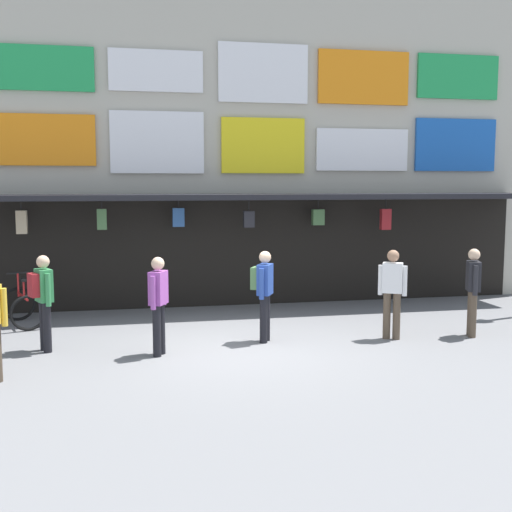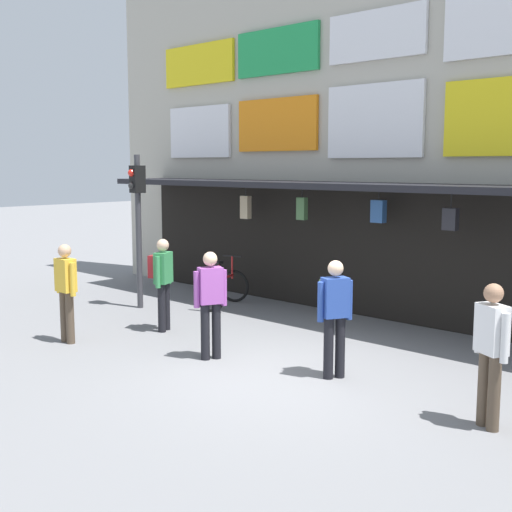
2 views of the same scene
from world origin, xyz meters
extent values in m
plane|color=slate|center=(0.00, 0.00, 0.00)|extent=(80.00, 80.00, 0.00)
cube|color=#B2AD9E|center=(0.00, 4.60, 4.00)|extent=(18.00, 1.20, 8.00)
cube|color=black|center=(0.00, 3.30, 2.60)|extent=(15.30, 1.40, 0.12)
cube|color=green|center=(-3.69, 3.95, 5.38)|extent=(2.23, 0.08, 0.97)
cube|color=white|center=(-1.23, 3.95, 5.41)|extent=(2.10, 0.08, 0.92)
cube|color=white|center=(1.23, 3.95, 5.44)|extent=(2.11, 0.08, 1.35)
cube|color=orange|center=(3.69, 3.95, 5.42)|extent=(2.27, 0.08, 1.26)
cube|color=green|center=(6.15, 3.95, 5.51)|extent=(2.14, 0.08, 1.07)
cube|color=orange|center=(-3.69, 3.95, 3.85)|extent=(2.20, 0.08, 1.12)
cube|color=white|center=(-1.23, 3.95, 3.82)|extent=(2.11, 0.08, 1.39)
cube|color=yellow|center=(1.23, 3.95, 3.78)|extent=(1.99, 0.08, 1.29)
cube|color=white|center=(3.69, 3.95, 3.71)|extent=(2.32, 0.08, 1.01)
cube|color=blue|center=(6.15, 3.95, 3.85)|extent=(2.14, 0.08, 1.29)
cylinder|color=black|center=(-4.15, 3.46, 2.43)|extent=(0.02, 0.02, 0.22)
cube|color=tan|center=(-4.15, 3.46, 2.08)|extent=(0.22, 0.13, 0.50)
cylinder|color=black|center=(-2.48, 3.34, 2.44)|extent=(0.02, 0.02, 0.19)
cube|color=#477042|center=(-2.48, 3.34, 2.12)|extent=(0.20, 0.12, 0.45)
cylinder|color=black|center=(-0.81, 3.52, 2.44)|extent=(0.02, 0.02, 0.19)
cube|color=#2D5693|center=(-0.81, 3.52, 2.14)|extent=(0.26, 0.15, 0.42)
cylinder|color=black|center=(0.75, 3.26, 2.41)|extent=(0.02, 0.02, 0.26)
cube|color=#232328|center=(0.75, 3.26, 2.10)|extent=(0.24, 0.14, 0.37)
cylinder|color=black|center=(2.48, 3.60, 2.41)|extent=(0.02, 0.02, 0.25)
cube|color=#477042|center=(2.48, 3.60, 2.10)|extent=(0.28, 0.17, 0.37)
cylinder|color=black|center=(4.09, 3.39, 2.42)|extent=(0.02, 0.02, 0.25)
cube|color=maroon|center=(4.09, 3.39, 2.05)|extent=(0.24, 0.14, 0.49)
cube|color=black|center=(0.00, 3.98, 1.25)|extent=(15.30, 0.04, 2.50)
torus|color=black|center=(-4.25, 3.18, 0.36)|extent=(0.70, 0.29, 0.72)
torus|color=black|center=(-3.89, 2.14, 0.36)|extent=(0.70, 0.29, 0.72)
cylinder|color=#B21E1E|center=(-4.07, 2.66, 0.61)|extent=(0.37, 0.95, 0.05)
cylinder|color=#B21E1E|center=(-4.01, 2.50, 0.78)|extent=(0.04, 0.04, 0.35)
cube|color=black|center=(-4.01, 2.50, 0.97)|extent=(0.16, 0.22, 0.06)
cylinder|color=#B21E1E|center=(-4.22, 3.10, 0.78)|extent=(0.04, 0.04, 0.50)
cylinder|color=black|center=(-4.22, 3.10, 1.03)|extent=(0.43, 0.18, 0.04)
cylinder|color=black|center=(-3.40, 0.57, 0.44)|extent=(0.14, 0.14, 0.88)
cylinder|color=black|center=(-3.33, 0.41, 0.44)|extent=(0.14, 0.14, 0.88)
cube|color=#388E51|center=(-3.36, 0.49, 1.16)|extent=(0.35, 0.42, 0.56)
sphere|color=beige|center=(-3.36, 0.49, 1.57)|extent=(0.22, 0.22, 0.22)
cylinder|color=#388E51|center=(-3.46, 0.69, 1.11)|extent=(0.09, 0.09, 0.56)
cylinder|color=#388E51|center=(-3.27, 0.29, 1.11)|extent=(0.09, 0.09, 0.56)
cube|color=maroon|center=(-3.51, 0.42, 1.18)|extent=(0.26, 0.32, 0.40)
cylinder|color=black|center=(-1.49, -0.24, 0.44)|extent=(0.14, 0.14, 0.88)
cylinder|color=black|center=(-1.41, -0.08, 0.44)|extent=(0.14, 0.14, 0.88)
cube|color=#9E4CA8|center=(-1.45, -0.16, 1.16)|extent=(0.35, 0.42, 0.56)
sphere|color=beige|center=(-1.45, -0.16, 1.57)|extent=(0.22, 0.22, 0.22)
cylinder|color=#9E4CA8|center=(-1.54, -0.36, 1.11)|extent=(0.09, 0.09, 0.56)
cylinder|color=#9E4CA8|center=(-1.35, 0.04, 1.11)|extent=(0.09, 0.09, 0.56)
cylinder|color=brown|center=(4.42, -0.08, 0.44)|extent=(0.14, 0.14, 0.88)
cylinder|color=brown|center=(4.48, 0.09, 0.44)|extent=(0.14, 0.14, 0.88)
cube|color=#232328|center=(4.45, 0.01, 1.16)|extent=(0.33, 0.41, 0.56)
sphere|color=beige|center=(4.45, 0.01, 1.57)|extent=(0.22, 0.22, 0.22)
cylinder|color=#232328|center=(4.37, -0.20, 1.11)|extent=(0.09, 0.09, 0.56)
cylinder|color=#232328|center=(4.52, 0.22, 1.11)|extent=(0.09, 0.09, 0.56)
cylinder|color=brown|center=(2.95, 0.07, 0.44)|extent=(0.14, 0.14, 0.88)
cylinder|color=brown|center=(2.79, 0.16, 0.44)|extent=(0.14, 0.14, 0.88)
cube|color=white|center=(2.87, 0.11, 1.16)|extent=(0.42, 0.36, 0.56)
sphere|color=#A87A5B|center=(2.87, 0.11, 1.57)|extent=(0.22, 0.22, 0.22)
cylinder|color=white|center=(3.06, 0.01, 1.11)|extent=(0.09, 0.09, 0.56)
cylinder|color=white|center=(2.67, 0.22, 1.11)|extent=(0.09, 0.09, 0.56)
cylinder|color=gold|center=(-3.72, -1.14, 1.11)|extent=(0.09, 0.09, 0.56)
cylinder|color=black|center=(0.55, 0.47, 0.44)|extent=(0.14, 0.14, 0.88)
cylinder|color=black|center=(0.46, 0.31, 0.44)|extent=(0.14, 0.14, 0.88)
cube|color=#28479E|center=(0.50, 0.39, 1.16)|extent=(0.36, 0.42, 0.56)
sphere|color=beige|center=(0.50, 0.39, 1.57)|extent=(0.22, 0.22, 0.22)
cylinder|color=#28479E|center=(0.61, 0.58, 1.11)|extent=(0.09, 0.09, 0.56)
cylinder|color=#28479E|center=(0.40, 0.19, 1.11)|extent=(0.09, 0.09, 0.56)
cube|color=#477042|center=(0.36, 0.46, 1.18)|extent=(0.27, 0.32, 0.40)
camera|label=1|loc=(-1.91, -10.72, 2.91)|focal=44.30mm
camera|label=2|loc=(5.87, -7.04, 2.99)|focal=46.71mm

